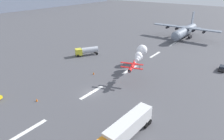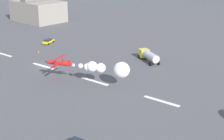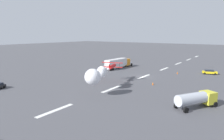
{
  "view_description": "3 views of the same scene",
  "coord_description": "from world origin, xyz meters",
  "px_view_note": "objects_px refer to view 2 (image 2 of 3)",
  "views": [
    {
      "loc": [
        -32.21,
        -30.28,
        25.18
      ],
      "look_at": [
        8.83,
        0.38,
        2.84
      ],
      "focal_mm": 32.86,
      "sensor_mm": 36.0,
      "label": 1
    },
    {
      "loc": [
        64.51,
        -53.8,
        28.06
      ],
      "look_at": [
        22.63,
        0.0,
        3.86
      ],
      "focal_mm": 53.46,
      "sensor_mm": 36.0,
      "label": 2
    },
    {
      "loc": [
        57.65,
        27.91,
        13.41
      ],
      "look_at": [
        10.93,
        -4.61,
        3.26
      ],
      "focal_mm": 32.91,
      "sensor_mm": 36.0,
      "label": 3
    }
  ],
  "objects_px": {
    "fuel_tanker_truck": "(149,55)",
    "stunt_biplane_red": "(108,68)",
    "traffic_cone_near": "(39,52)",
    "traffic_cone_far": "(84,65)",
    "airport_staff_sedan": "(48,41)"
  },
  "relations": [
    {
      "from": "traffic_cone_near",
      "to": "stunt_biplane_red",
      "type": "bearing_deg",
      "value": -13.87
    },
    {
      "from": "fuel_tanker_truck",
      "to": "airport_staff_sedan",
      "type": "xyz_separation_m",
      "value": [
        -35.68,
        -3.86,
        -0.92
      ]
    },
    {
      "from": "traffic_cone_near",
      "to": "traffic_cone_far",
      "type": "distance_m",
      "value": 18.78
    },
    {
      "from": "stunt_biplane_red",
      "to": "fuel_tanker_truck",
      "type": "relative_size",
      "value": 2.31
    },
    {
      "from": "stunt_biplane_red",
      "to": "airport_staff_sedan",
      "type": "height_order",
      "value": "stunt_biplane_red"
    },
    {
      "from": "airport_staff_sedan",
      "to": "traffic_cone_near",
      "type": "xyz_separation_m",
      "value": [
        5.66,
        -8.91,
        -0.44
      ]
    },
    {
      "from": "traffic_cone_near",
      "to": "traffic_cone_far",
      "type": "bearing_deg",
      "value": -1.87
    },
    {
      "from": "fuel_tanker_truck",
      "to": "stunt_biplane_red",
      "type": "bearing_deg",
      "value": -82.93
    },
    {
      "from": "traffic_cone_near",
      "to": "fuel_tanker_truck",
      "type": "bearing_deg",
      "value": 23.05
    },
    {
      "from": "fuel_tanker_truck",
      "to": "airport_staff_sedan",
      "type": "height_order",
      "value": "fuel_tanker_truck"
    },
    {
      "from": "fuel_tanker_truck",
      "to": "traffic_cone_near",
      "type": "relative_size",
      "value": 11.15
    },
    {
      "from": "fuel_tanker_truck",
      "to": "airport_staff_sedan",
      "type": "bearing_deg",
      "value": -173.82
    },
    {
      "from": "stunt_biplane_red",
      "to": "traffic_cone_near",
      "type": "xyz_separation_m",
      "value": [
        -32.6,
        8.05,
        -3.97
      ]
    },
    {
      "from": "traffic_cone_far",
      "to": "traffic_cone_near",
      "type": "bearing_deg",
      "value": 178.13
    },
    {
      "from": "fuel_tanker_truck",
      "to": "traffic_cone_near",
      "type": "xyz_separation_m",
      "value": [
        -30.02,
        -12.77,
        -1.36
      ]
    }
  ]
}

